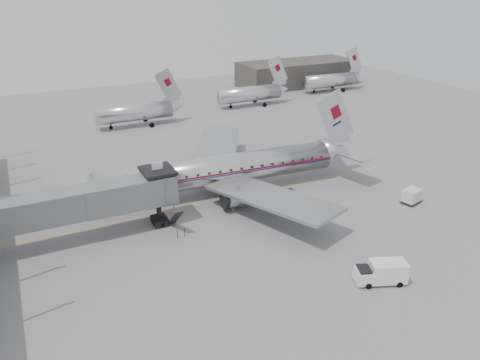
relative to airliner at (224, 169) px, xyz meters
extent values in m
plane|color=slate|center=(-0.76, -8.19, -3.03)|extent=(160.00, 160.00, 0.00)
cube|color=#393734|center=(44.24, 51.81, -0.03)|extent=(30.00, 12.00, 6.00)
cube|color=gold|center=(2.24, -2.19, -3.03)|extent=(60.00, 0.15, 0.01)
cube|color=#585B5D|center=(-22.76, -4.59, 1.27)|extent=(12.00, 2.80, 3.00)
cube|color=#585B5D|center=(-13.76, -4.59, 1.27)|extent=(8.00, 3.00, 3.10)
cube|color=#585B5D|center=(-9.76, -4.19, 1.27)|extent=(3.20, 3.60, 3.20)
cube|color=black|center=(-9.76, -4.19, 3.17)|extent=(3.40, 3.80, 0.30)
cube|color=white|center=(-9.76, -4.19, 3.67)|extent=(1.20, 0.15, 0.80)
cylinder|color=black|center=(-10.06, -4.59, -1.63)|extent=(0.56, 0.56, 2.80)
cube|color=black|center=(-10.06, -4.59, -2.68)|extent=(1.60, 2.20, 0.70)
cylinder|color=black|center=(-10.06, -5.59, -2.73)|extent=(0.30, 0.60, 0.60)
cylinder|color=black|center=(-10.06, -3.59, -2.73)|extent=(0.30, 0.60, 0.60)
cube|color=black|center=(-8.96, -6.89, -1.53)|extent=(0.90, 3.20, 2.90)
cylinder|color=silver|center=(-2.76, 33.81, -0.43)|extent=(14.00, 3.20, 3.20)
cube|color=silver|center=(4.04, 33.81, 3.97)|extent=(5.17, 0.26, 6.52)
cylinder|color=black|center=(-7.26, 33.81, -2.53)|extent=(0.24, 0.24, 1.00)
cylinder|color=silver|center=(23.24, 37.81, -0.43)|extent=(14.00, 3.20, 3.20)
cube|color=silver|center=(30.04, 37.81, 3.97)|extent=(5.17, 0.26, 6.52)
cylinder|color=black|center=(18.74, 37.81, -2.53)|extent=(0.24, 0.24, 1.00)
cylinder|color=silver|center=(47.24, 41.81, -0.43)|extent=(14.00, 3.20, 3.20)
cube|color=silver|center=(54.04, 41.81, 3.97)|extent=(5.17, 0.26, 6.52)
cylinder|color=black|center=(42.74, 41.81, -2.53)|extent=(0.24, 0.24, 1.00)
cylinder|color=silver|center=(-0.76, 0.06, 0.01)|extent=(30.63, 6.06, 3.75)
cone|color=silver|center=(-17.45, 1.33, 0.01)|extent=(3.32, 3.97, 3.75)
cone|color=silver|center=(16.24, -1.24, 0.41)|extent=(4.32, 3.87, 3.57)
cube|color=maroon|center=(-0.76, 0.06, 0.26)|extent=(30.64, 6.11, 0.18)
cube|color=#0B0A5A|center=(-0.76, 0.06, 0.03)|extent=(30.64, 6.11, 0.10)
cube|color=silver|center=(15.93, -1.22, 5.08)|extent=(6.23, 0.78, 7.80)
cube|color=gray|center=(2.97, 8.93, -0.30)|extent=(12.62, 16.93, 1.20)
cube|color=gray|center=(1.58, -9.28, -0.30)|extent=(10.71, 17.16, 1.20)
cylinder|color=gray|center=(0.15, 5.28, -1.56)|extent=(3.60, 2.39, 2.13)
cylinder|color=gray|center=(-0.66, -5.24, -1.56)|extent=(3.60, 2.39, 2.13)
cylinder|color=black|center=(-14.92, 1.14, -2.38)|extent=(0.20, 0.20, 1.32)
cylinder|color=black|center=(1.47, 2.53, -2.32)|extent=(0.26, 0.26, 1.42)
cylinder|color=black|center=(1.47, 2.53, -2.58)|extent=(1.04, 0.43, 1.01)
cylinder|color=black|center=(1.06, -2.73, -2.32)|extent=(0.26, 0.26, 1.42)
cylinder|color=black|center=(1.06, -2.73, -2.58)|extent=(1.04, 0.43, 1.01)
cube|color=white|center=(4.94, -24.39, -1.84)|extent=(3.61, 2.81, 1.86)
cube|color=white|center=(2.88, -23.58, -2.20)|extent=(1.93, 2.08, 1.24)
cube|color=black|center=(2.88, -23.58, -1.67)|extent=(1.54, 1.79, 0.53)
cylinder|color=black|center=(2.84, -24.42, -2.75)|extent=(0.61, 0.41, 0.57)
cylinder|color=black|center=(3.42, -22.94, -2.75)|extent=(0.61, 0.41, 0.57)
cylinder|color=black|center=(5.47, -25.45, -2.75)|extent=(0.61, 0.41, 0.57)
cylinder|color=black|center=(6.05, -23.97, -2.75)|extent=(0.61, 0.41, 0.57)
cube|color=black|center=(5.62, -6.19, -2.20)|extent=(1.85, 1.43, 1.24)
cube|color=black|center=(5.62, -6.19, -2.86)|extent=(1.94, 1.53, 0.11)
cylinder|color=black|center=(4.89, -6.68, -2.90)|extent=(0.27, 0.12, 0.26)
cylinder|color=black|center=(6.29, -6.77, -2.90)|extent=(0.27, 0.12, 0.26)
cylinder|color=black|center=(4.95, -5.62, -2.90)|extent=(0.27, 0.12, 0.26)
cylinder|color=black|center=(6.36, -5.71, -2.90)|extent=(0.27, 0.12, 0.26)
cube|color=silver|center=(19.03, -13.19, -2.02)|extent=(2.47, 2.08, 1.50)
cube|color=black|center=(19.03, -13.19, -2.82)|extent=(2.59, 2.21, 0.13)
cylinder|color=black|center=(18.36, -14.02, -2.87)|extent=(0.34, 0.20, 0.32)
cylinder|color=black|center=(20.02, -13.60, -2.87)|extent=(0.34, 0.20, 0.32)
cylinder|color=black|center=(18.04, -12.78, -2.87)|extent=(0.34, 0.20, 0.32)
cylinder|color=black|center=(19.70, -12.36, -2.87)|extent=(0.34, 0.20, 0.32)
imported|color=#D1DB19|center=(-1.11, -5.19, -2.05)|extent=(0.84, 0.69, 1.97)
camera|label=1|loc=(-22.49, -50.00, 22.17)|focal=35.00mm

